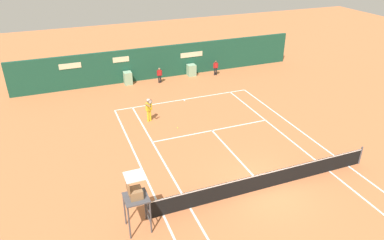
% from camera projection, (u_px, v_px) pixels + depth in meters
% --- Properties ---
extents(ground_plane, '(80.00, 80.00, 0.01)m').
position_uv_depth(ground_plane, '(259.00, 182.00, 18.40)').
color(ground_plane, '#C67042').
extents(tennis_net, '(12.10, 0.10, 1.07)m').
position_uv_depth(tennis_net, '(266.00, 180.00, 17.69)').
color(tennis_net, '#4C4C51').
rests_on(tennis_net, ground_plane).
extents(sponsor_back_wall, '(25.00, 1.02, 2.81)m').
position_uv_depth(sponsor_back_wall, '(162.00, 63.00, 31.34)').
color(sponsor_back_wall, '#194C38').
rests_on(sponsor_back_wall, ground_plane).
extents(umpire_chair, '(1.00, 1.00, 2.77)m').
position_uv_depth(umpire_chair, '(135.00, 195.00, 14.66)').
color(umpire_chair, '#47474C').
rests_on(umpire_chair, ground_plane).
extents(player_on_baseline, '(0.50, 0.81, 1.83)m').
position_uv_depth(player_on_baseline, '(149.00, 108.00, 23.96)').
color(player_on_baseline, yellow).
rests_on(player_on_baseline, ground_plane).
extents(ball_kid_right_post, '(0.44, 0.21, 1.34)m').
position_uv_depth(ball_kid_right_post, '(216.00, 67.00, 32.10)').
color(ball_kid_right_post, black).
rests_on(ball_kid_right_post, ground_plane).
extents(ball_kid_left_post, '(0.45, 0.19, 1.33)m').
position_uv_depth(ball_kid_left_post, '(160.00, 74.00, 30.40)').
color(ball_kid_left_post, black).
rests_on(ball_kid_left_post, ground_plane).
extents(tennis_ball_near_service_line, '(0.07, 0.07, 0.07)m').
position_uv_depth(tennis_ball_near_service_line, '(178.00, 128.00, 23.48)').
color(tennis_ball_near_service_line, '#CCE033').
rests_on(tennis_ball_near_service_line, ground_plane).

